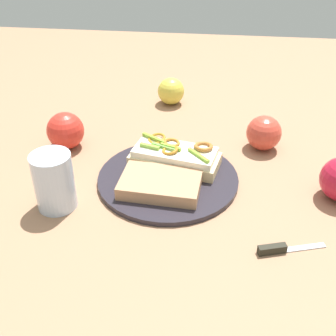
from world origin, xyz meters
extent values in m
plane|color=#996E50|center=(0.00, 0.00, 0.00)|extent=(2.00, 2.00, 0.00)
cylinder|color=#27232B|center=(0.00, 0.00, 0.01)|extent=(0.28, 0.28, 0.01)
cube|color=beige|center=(-0.01, -0.04, 0.02)|extent=(0.19, 0.12, 0.02)
cube|color=silver|center=(-0.01, -0.04, 0.04)|extent=(0.18, 0.11, 0.01)
torus|color=#BA7C1F|center=(0.03, -0.08, 0.05)|extent=(0.05, 0.05, 0.01)
torus|color=#B26C2E|center=(-0.07, -0.05, 0.05)|extent=(0.05, 0.05, 0.01)
torus|color=#BF7620|center=(0.00, -0.03, 0.05)|extent=(0.03, 0.03, 0.01)
torus|color=#B57628|center=(0.00, -0.06, 0.05)|extent=(0.05, 0.05, 0.01)
cube|color=#82B03D|center=(0.04, -0.04, 0.05)|extent=(0.04, 0.02, 0.01)
cube|color=#71A948|center=(0.01, -0.04, 0.05)|extent=(0.05, 0.03, 0.01)
cube|color=#8BB932|center=(0.00, -0.04, 0.05)|extent=(0.04, 0.02, 0.01)
cube|color=#80B131|center=(-0.06, -0.02, 0.05)|extent=(0.05, 0.05, 0.01)
cube|color=#80A931|center=(0.04, -0.08, 0.05)|extent=(0.05, 0.04, 0.01)
cube|color=tan|center=(0.01, 0.04, 0.02)|extent=(0.16, 0.11, 0.02)
sphere|color=#CF4433|center=(-0.19, -0.15, 0.04)|extent=(0.10, 0.10, 0.08)
sphere|color=gold|center=(0.04, -0.36, 0.04)|extent=(0.09, 0.09, 0.07)
sphere|color=red|center=(0.24, -0.10, 0.04)|extent=(0.12, 0.12, 0.08)
cylinder|color=silver|center=(0.19, 0.10, 0.05)|extent=(0.07, 0.07, 0.11)
cube|color=silver|center=(-0.24, 0.16, 0.00)|extent=(0.07, 0.03, 0.00)
cube|color=#28271D|center=(-0.19, 0.18, 0.01)|extent=(0.05, 0.02, 0.01)
camera|label=1|loc=(-0.08, 0.69, 0.50)|focal=45.85mm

